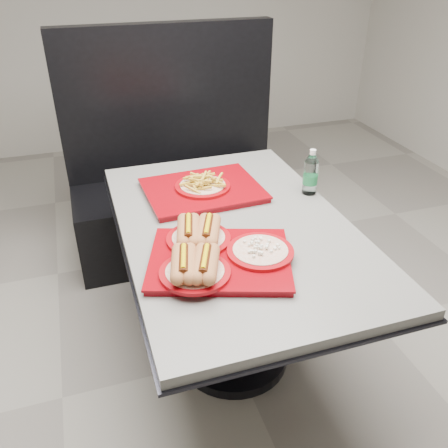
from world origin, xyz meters
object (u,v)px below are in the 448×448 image
object	(u,v)px
tray_far	(203,187)
booth_bench	(178,187)
diner_table	(235,257)
water_bottle	(311,175)
tray_near	(214,253)

from	to	relation	value
tray_far	booth_bench	bearing A→B (deg)	86.24
diner_table	water_bottle	world-z (taller)	water_bottle
diner_table	water_bottle	distance (m)	0.51
diner_table	booth_bench	distance (m)	1.11
diner_table	water_bottle	size ratio (longest dim) A/B	6.78
tray_near	diner_table	bearing A→B (deg)	55.41
diner_table	tray_near	distance (m)	0.35
tray_near	tray_far	world-z (taller)	tray_near
tray_near	tray_far	size ratio (longest dim) A/B	1.11
tray_far	water_bottle	distance (m)	0.49
diner_table	water_bottle	bearing A→B (deg)	20.75
booth_bench	tray_near	distance (m)	1.39
booth_bench	tray_far	bearing A→B (deg)	-93.76
tray_near	booth_bench	bearing A→B (deg)	83.04
water_bottle	diner_table	bearing A→B (deg)	-159.25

